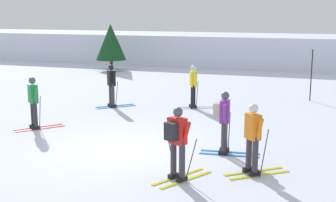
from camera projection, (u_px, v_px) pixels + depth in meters
The scene contains 10 objects.
ground_plane at pixel (122, 150), 12.72m from camera, with size 120.00×120.00×0.00m, color silver.
far_snow_ridge at pixel (246, 50), 32.34m from camera, with size 80.00×6.38×2.11m, color silver.
skier_orange at pixel (253, 137), 10.61m from camera, with size 1.47×1.30×1.71m.
skier_black at pixel (112, 84), 18.15m from camera, with size 1.43×1.36×1.71m.
skier_yellow at pixel (193, 85), 17.96m from camera, with size 1.60×1.03×1.71m.
skier_purple at pixel (224, 119), 12.18m from camera, with size 1.63×1.00×1.71m.
skier_red at pixel (177, 140), 10.22m from camera, with size 1.09×1.58×1.71m.
skier_green at pixel (34, 101), 14.78m from camera, with size 1.32×1.46×1.71m.
trail_marker_pole at pixel (311, 75), 19.37m from camera, with size 0.05×0.05×2.22m, color black.
conifer_far_left at pixel (111, 42), 29.13m from camera, with size 1.94×1.94×2.97m.
Camera 1 is at (5.13, -11.15, 3.81)m, focal length 48.80 mm.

